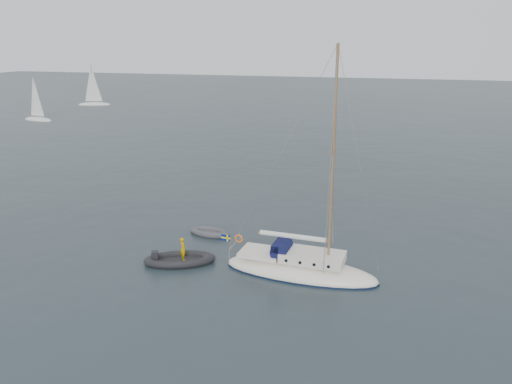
% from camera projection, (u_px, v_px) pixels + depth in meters
% --- Properties ---
extents(ground, '(300.00, 300.00, 0.00)m').
position_uv_depth(ground, '(303.00, 256.00, 29.05)').
color(ground, black).
rests_on(ground, ground).
extents(sailboat, '(8.78, 2.63, 12.50)m').
position_uv_depth(sailboat, '(301.00, 258.00, 26.58)').
color(sailboat, white).
rests_on(sailboat, ground).
extents(dinghy, '(2.78, 1.26, 0.40)m').
position_uv_depth(dinghy, '(210.00, 232.00, 32.25)').
color(dinghy, '#454449').
rests_on(dinghy, ground).
extents(rib, '(4.04, 1.84, 1.55)m').
position_uv_depth(rib, '(179.00, 259.00, 28.12)').
color(rib, black).
rests_on(rib, ground).
extents(distant_yacht_a, '(5.77, 3.08, 7.65)m').
position_uv_depth(distant_yacht_a, '(36.00, 99.00, 77.97)').
color(distant_yacht_a, silver).
rests_on(distant_yacht_a, ground).
extents(distant_yacht_c, '(6.33, 3.38, 8.39)m').
position_uv_depth(distant_yacht_c, '(93.00, 86.00, 96.60)').
color(distant_yacht_c, silver).
rests_on(distant_yacht_c, ground).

